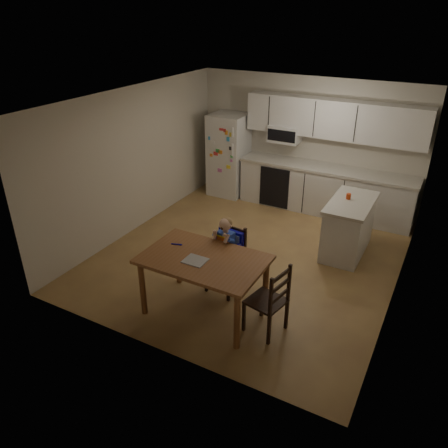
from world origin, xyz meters
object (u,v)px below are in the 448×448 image
chair_booster (227,246)px  chair_side (273,298)px  kitchen_island (348,227)px  red_cup (348,196)px  dining_table (204,265)px  refrigerator (229,155)px

chair_booster → chair_side: chair_booster is taller
kitchen_island → chair_side: size_ratio=1.29×
red_cup → dining_table: red_cup is taller
chair_booster → chair_side: 1.12m
red_cup → dining_table: size_ratio=0.06×
chair_side → kitchen_island: bearing=-174.9°
refrigerator → red_cup: refrigerator is taller
red_cup → kitchen_island: bearing=-42.1°
refrigerator → chair_side: 4.56m
kitchen_island → refrigerator: bearing=155.9°
kitchen_island → dining_table: size_ratio=0.79×
refrigerator → chair_booster: bearing=-62.2°
refrigerator → chair_booster: 3.56m
red_cup → chair_side: bearing=-94.8°
red_cup → chair_side: size_ratio=0.10×
dining_table → kitchen_island: bearing=63.5°
refrigerator → kitchen_island: 3.19m
kitchen_island → chair_booster: size_ratio=1.07×
chair_booster → dining_table: bearing=-83.5°
refrigerator → red_cup: size_ratio=18.66×
refrigerator → chair_side: (2.60, -3.74, -0.31)m
dining_table → chair_side: bearing=1.8°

